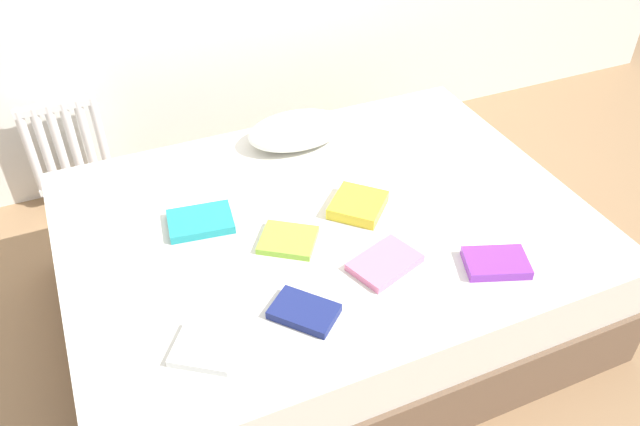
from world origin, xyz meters
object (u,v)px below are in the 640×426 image
at_px(textbook_lime, 288,240).
at_px(textbook_purple, 496,263).
at_px(bed, 325,264).
at_px(textbook_white, 206,348).
at_px(textbook_teal, 200,221).
at_px(textbook_navy, 304,311).
at_px(textbook_pink, 385,263).
at_px(radiator, 67,147).
at_px(pillow, 297,130).
at_px(textbook_yellow, 358,205).

bearing_deg(textbook_lime, textbook_purple, 1.51).
relative_size(bed, textbook_white, 10.54).
height_order(bed, textbook_teal, textbook_teal).
height_order(textbook_purple, textbook_white, textbook_purple).
bearing_deg(textbook_navy, bed, 107.17).
bearing_deg(textbook_pink, textbook_white, 170.39).
bearing_deg(textbook_lime, textbook_teal, 174.41).
bearing_deg(textbook_white, textbook_pink, 44.49).
bearing_deg(radiator, pillow, -34.79).
relative_size(pillow, textbook_yellow, 2.23).
relative_size(radiator, pillow, 1.10).
bearing_deg(textbook_white, textbook_purple, 32.40).
height_order(radiator, textbook_teal, radiator).
bearing_deg(textbook_purple, textbook_yellow, 142.14).
xyz_separation_m(radiator, textbook_navy, (0.60, -1.63, 0.19)).
bearing_deg(pillow, textbook_purple, -71.79).
bearing_deg(textbook_yellow, textbook_teal, 119.83).
bearing_deg(bed, pillow, 79.68).
relative_size(radiator, textbook_yellow, 2.44).
height_order(textbook_lime, textbook_pink, textbook_pink).
height_order(radiator, textbook_lime, radiator).
bearing_deg(textbook_white, pillow, 89.63).
bearing_deg(textbook_navy, radiator, 158.83).
distance_m(textbook_lime, textbook_pink, 0.36).
xyz_separation_m(radiator, textbook_pink, (0.94, -1.53, 0.19)).
distance_m(radiator, textbook_white, 1.68).
height_order(textbook_navy, textbook_pink, textbook_navy).
bearing_deg(textbook_pink, bed, 84.24).
distance_m(textbook_yellow, textbook_white, 0.85).
bearing_deg(textbook_purple, textbook_lime, 166.75).
distance_m(bed, pillow, 0.63).
bearing_deg(textbook_yellow, textbook_white, 165.60).
bearing_deg(textbook_purple, textbook_teal, 164.48).
distance_m(textbook_yellow, textbook_pink, 0.32).
relative_size(bed, textbook_navy, 9.66).
distance_m(textbook_lime, textbook_white, 0.55).
distance_m(textbook_yellow, textbook_purple, 0.56).
relative_size(pillow, textbook_lime, 2.26).
height_order(textbook_lime, textbook_white, textbook_white).
height_order(textbook_purple, textbook_teal, textbook_purple).
relative_size(textbook_navy, textbook_purple, 0.96).
height_order(textbook_pink, textbook_white, textbook_pink).
bearing_deg(textbook_yellow, textbook_pink, -144.78).
bearing_deg(pillow, textbook_yellow, -86.20).
xyz_separation_m(textbook_yellow, textbook_teal, (-0.58, 0.15, -0.01)).
relative_size(textbook_pink, textbook_white, 1.25).
bearing_deg(textbook_lime, textbook_white, -103.39).
bearing_deg(textbook_pink, textbook_teal, 118.85).
bearing_deg(textbook_navy, textbook_yellow, 95.19).
bearing_deg(textbook_white, radiator, 134.07).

